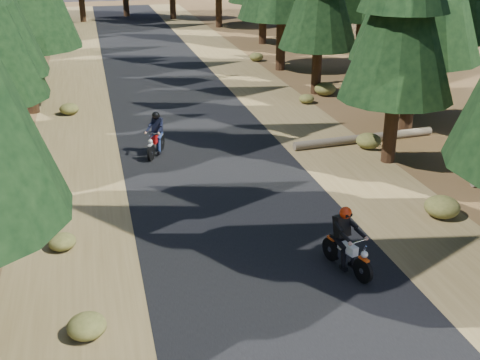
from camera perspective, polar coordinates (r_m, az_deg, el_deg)
ground at (r=15.72m, az=1.32°, el=-5.75°), size 120.00×120.00×0.00m
road at (r=20.13m, az=-2.40°, el=0.83°), size 6.00×100.00×0.01m
shoulder_l at (r=19.82m, az=-15.54°, el=-0.39°), size 3.20×100.00×0.01m
shoulder_r at (r=21.46m, az=9.72°, el=1.91°), size 3.20×100.00×0.01m
log_near at (r=23.39m, az=11.73°, el=3.90°), size 5.82×0.80×0.32m
understory_shrubs at (r=23.60m, az=-2.17°, el=4.83°), size 15.44×32.81×0.65m
rider_lead at (r=14.35m, az=10.13°, el=-6.63°), size 1.01×1.86×1.59m
rider_follow at (r=21.62m, az=-7.99°, el=3.65°), size 1.22×1.81×1.56m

